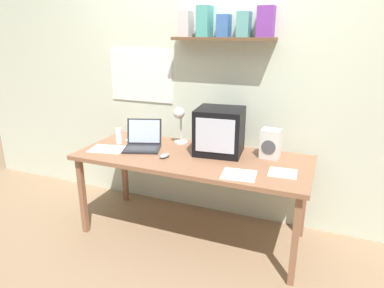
% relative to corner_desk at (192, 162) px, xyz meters
% --- Properties ---
extents(ground_plane, '(12.00, 12.00, 0.00)m').
position_rel_corner_desk_xyz_m(ground_plane, '(0.00, 0.00, -0.67)').
color(ground_plane, '#927456').
extents(back_wall, '(5.60, 0.24, 2.60)m').
position_rel_corner_desk_xyz_m(back_wall, '(-0.00, 0.50, 0.63)').
color(back_wall, silver).
rests_on(back_wall, ground_plane).
extents(corner_desk, '(1.89, 0.78, 0.73)m').
position_rel_corner_desk_xyz_m(corner_desk, '(0.00, 0.00, 0.00)').
color(corner_desk, '#905F43').
rests_on(corner_desk, ground_plane).
extents(crt_monitor, '(0.41, 0.39, 0.37)m').
position_rel_corner_desk_xyz_m(crt_monitor, '(0.18, 0.15, 0.24)').
color(crt_monitor, black).
rests_on(crt_monitor, corner_desk).
extents(laptop, '(0.38, 0.36, 0.23)m').
position_rel_corner_desk_xyz_m(laptop, '(-0.47, 0.03, 0.11)').
color(laptop, '#232326').
rests_on(laptop, corner_desk).
extents(desk_lamp, '(0.12, 0.17, 0.34)m').
position_rel_corner_desk_xyz_m(desk_lamp, '(-0.21, 0.23, 0.29)').
color(desk_lamp, white).
rests_on(desk_lamp, corner_desk).
extents(juice_glass, '(0.06, 0.06, 0.14)m').
position_rel_corner_desk_xyz_m(juice_glass, '(-0.73, 0.05, 0.12)').
color(juice_glass, white).
rests_on(juice_glass, corner_desk).
extents(space_heater, '(0.16, 0.13, 0.23)m').
position_rel_corner_desk_xyz_m(space_heater, '(0.59, 0.20, 0.17)').
color(space_heater, silver).
rests_on(space_heater, corner_desk).
extents(computer_mouse, '(0.08, 0.11, 0.03)m').
position_rel_corner_desk_xyz_m(computer_mouse, '(-0.19, -0.12, 0.07)').
color(computer_mouse, gray).
rests_on(computer_mouse, corner_desk).
extents(loose_paper_near_monitor, '(0.33, 0.27, 0.00)m').
position_rel_corner_desk_xyz_m(loose_paper_near_monitor, '(-0.73, -0.13, 0.06)').
color(loose_paper_near_monitor, silver).
rests_on(loose_paper_near_monitor, corner_desk).
extents(open_notebook, '(0.26, 0.25, 0.00)m').
position_rel_corner_desk_xyz_m(open_notebook, '(-0.61, 0.20, 0.06)').
color(open_notebook, white).
rests_on(open_notebook, corner_desk).
extents(loose_paper_near_laptop, '(0.21, 0.20, 0.00)m').
position_rel_corner_desk_xyz_m(loose_paper_near_laptop, '(0.74, -0.09, 0.06)').
color(loose_paper_near_laptop, silver).
rests_on(loose_paper_near_laptop, corner_desk).
extents(printed_handout, '(0.26, 0.24, 0.00)m').
position_rel_corner_desk_xyz_m(printed_handout, '(0.46, -0.24, 0.06)').
color(printed_handout, white).
rests_on(printed_handout, corner_desk).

